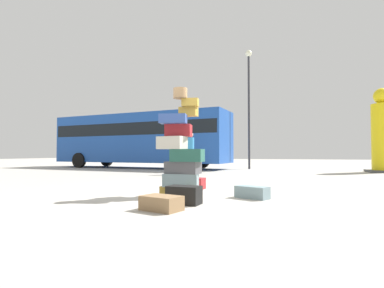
{
  "coord_description": "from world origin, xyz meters",
  "views": [
    {
      "loc": [
        2.01,
        -5.83,
        0.86
      ],
      "look_at": [
        0.06,
        0.64,
        1.08
      ],
      "focal_mm": 27.45,
      "sensor_mm": 36.0,
      "label": 1
    }
  ],
  "objects": [
    {
      "name": "suitcase_black_right_side",
      "position": [
        0.43,
        -1.04,
        0.15
      ],
      "size": [
        0.59,
        0.39,
        0.31
      ],
      "primitive_type": "cube",
      "rotation": [
        0.0,
        0.0,
        -0.1
      ],
      "color": "black",
      "rests_on": "ground"
    },
    {
      "name": "yellow_dummy_statue",
      "position": [
        6.56,
        9.64,
        1.73
      ],
      "size": [
        1.33,
        1.33,
        3.89
      ],
      "color": "yellow",
      "rests_on": "ground"
    },
    {
      "name": "person_bearded_onlooker",
      "position": [
        -1.56,
        5.82,
        1.04
      ],
      "size": [
        0.3,
        0.33,
        1.75
      ],
      "rotation": [
        0.0,
        0.0,
        -1.35
      ],
      "color": "black",
      "rests_on": "ground"
    },
    {
      "name": "lamp_post",
      "position": [
        0.35,
        10.77,
        4.31
      ],
      "size": [
        0.36,
        0.36,
        6.7
      ],
      "color": "#333338",
      "rests_on": "ground"
    },
    {
      "name": "suitcase_slate_foreground_near",
      "position": [
        1.49,
        -0.06,
        0.12
      ],
      "size": [
        0.69,
        0.54,
        0.23
      ],
      "primitive_type": "cube",
      "rotation": [
        0.0,
        0.0,
        -0.44
      ],
      "color": "gray",
      "rests_on": "ground"
    },
    {
      "name": "suitcase_brown_white_trunk",
      "position": [
        0.28,
        -1.68,
        0.11
      ],
      "size": [
        0.68,
        0.54,
        0.22
      ],
      "primitive_type": "cube",
      "rotation": [
        0.0,
        0.0,
        -0.3
      ],
      "color": "olive",
      "rests_on": "ground"
    },
    {
      "name": "suitcase_tower",
      "position": [
        0.06,
        -0.14,
        0.84
      ],
      "size": [
        0.96,
        0.7,
        2.22
      ],
      "color": "#B28C33",
      "rests_on": "ground"
    },
    {
      "name": "parked_bus",
      "position": [
        -6.04,
        10.06,
        1.84
      ],
      "size": [
        11.08,
        3.84,
        3.15
      ],
      "rotation": [
        0.0,
        0.0,
        -0.13
      ],
      "color": "#1E4CA5",
      "rests_on": "ground"
    },
    {
      "name": "suitcase_maroon_upright_blue",
      "position": [
        -0.02,
        1.06,
        0.13
      ],
      "size": [
        0.54,
        0.41,
        0.27
      ],
      "primitive_type": "cube",
      "rotation": [
        0.0,
        0.0,
        -0.08
      ],
      "color": "maroon",
      "rests_on": "ground"
    },
    {
      "name": "ground_plane",
      "position": [
        0.0,
        0.0,
        0.0
      ],
      "size": [
        80.0,
        80.0,
        0.0
      ],
      "primitive_type": "plane",
      "color": "#ADA89E"
    }
  ]
}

